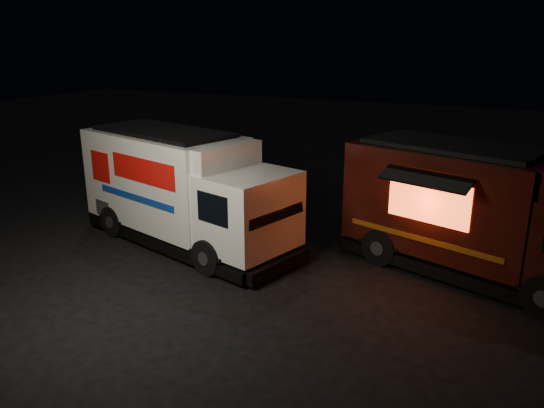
% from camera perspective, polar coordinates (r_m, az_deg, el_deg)
% --- Properties ---
extents(ground, '(80.00, 80.00, 0.00)m').
position_cam_1_polar(ground, '(14.56, -6.04, -6.58)').
color(ground, black).
rests_on(ground, ground).
extents(white_truck, '(7.77, 4.44, 3.34)m').
position_cam_1_polar(white_truck, '(15.67, -9.16, 1.52)').
color(white_truck, silver).
rests_on(white_truck, ground).
extents(red_truck, '(7.64, 4.77, 3.34)m').
position_cam_1_polar(red_truck, '(14.39, 21.69, -0.95)').
color(red_truck, '#39110A').
rests_on(red_truck, ground).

